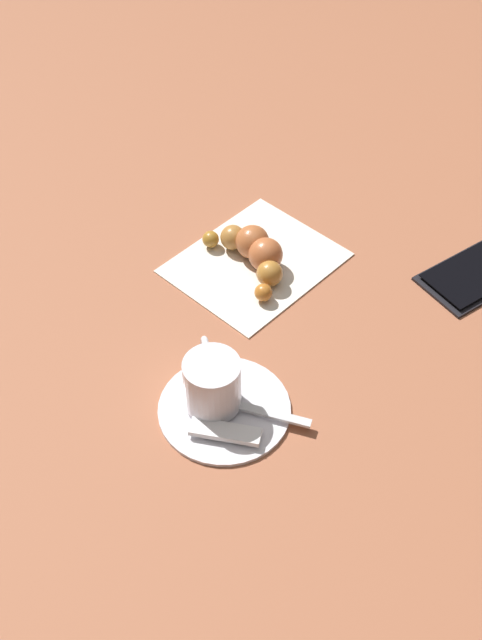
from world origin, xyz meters
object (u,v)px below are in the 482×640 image
teaspoon (226,402)px  croissant (255,251)px  cell_phone (480,272)px  sugar_packet (225,432)px  saucer (224,408)px  espresso_cup (212,382)px  napkin (255,262)px

teaspoon → croissant: croissant is taller
croissant → cell_phone: croissant is taller
sugar_packet → teaspoon: bearing=101.7°
saucer → croissant: croissant is taller
saucer → espresso_cup: size_ratio=1.80×
sugar_packet → croissant: size_ratio=0.56×
napkin → sugar_packet: bearing=-159.4°
sugar_packet → saucer: bearing=103.9°
saucer → teaspoon: size_ratio=1.01×
espresso_cup → croissant: (0.20, 0.06, -0.02)m
teaspoon → sugar_packet: size_ratio=1.89×
espresso_cup → teaspoon: 0.03m
teaspoon → sugar_packet: bearing=-152.0°
saucer → espresso_cup: 0.04m
saucer → teaspoon: 0.01m
espresso_cup → napkin: espresso_cup is taller
espresso_cup → croissant: size_ratio=0.59×
saucer → teaspoon: teaspoon is taller
teaspoon → cell_phone: teaspoon is taller
napkin → cell_phone: (0.11, -0.24, 0.00)m
sugar_packet → espresso_cup: bearing=119.6°
sugar_packet → napkin: bearing=94.3°
sugar_packet → cell_phone: (0.34, -0.15, -0.01)m
saucer → teaspoon: bearing=-4.1°
sugar_packet → napkin: 0.25m
espresso_cup → sugar_packet: 0.05m
espresso_cup → teaspoon: espresso_cup is taller
croissant → cell_phone: size_ratio=0.77×
croissant → teaspoon: bearing=-160.6°
sugar_packet → croissant: croissant is taller
saucer → sugar_packet: (-0.03, -0.02, 0.01)m
espresso_cup → teaspoon: bearing=-79.1°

